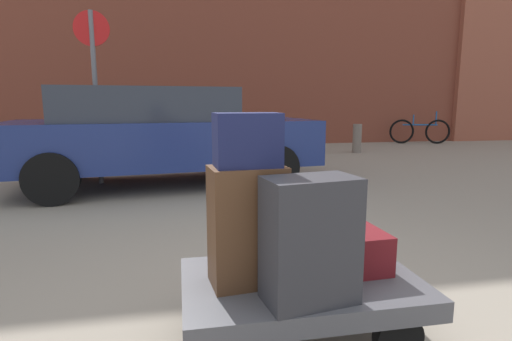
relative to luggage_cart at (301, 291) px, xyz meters
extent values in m
plane|color=gray|center=(0.00, 0.00, -0.27)|extent=(60.00, 60.00, 0.00)
cube|color=#4C4C51|center=(0.00, 0.00, 0.02)|extent=(1.19, 0.75, 0.10)
cylinder|color=black|center=(0.40, 0.25, -0.15)|extent=(0.24, 0.06, 0.24)
cylinder|color=black|center=(0.40, -0.25, -0.15)|extent=(0.24, 0.06, 0.24)
cylinder|color=black|center=(-0.40, 0.25, -0.15)|extent=(0.24, 0.06, 0.24)
cube|color=#51331E|center=(-0.27, 0.00, 0.36)|extent=(0.38, 0.26, 0.58)
cube|color=#2D2D33|center=(-0.04, -0.23, 0.35)|extent=(0.43, 0.30, 0.56)
cube|color=maroon|center=(0.18, 0.11, 0.18)|extent=(0.58, 0.47, 0.21)
cube|color=#191E47|center=(-0.27, 0.00, 0.78)|extent=(0.31, 0.21, 0.25)
cube|color=navy|center=(-0.77, 4.23, 0.37)|extent=(4.47, 2.25, 0.64)
cube|color=#2D333D|center=(-1.02, 4.20, 0.92)|extent=(2.56, 1.83, 0.46)
cylinder|color=black|center=(0.55, 5.23, 0.05)|extent=(0.66, 0.29, 0.64)
cylinder|color=black|center=(0.73, 3.54, 0.05)|extent=(0.66, 0.29, 0.64)
cylinder|color=black|center=(-2.27, 4.92, 0.05)|extent=(0.66, 0.29, 0.64)
cylinder|color=black|center=(-2.09, 3.23, 0.05)|extent=(0.66, 0.29, 0.64)
torus|color=black|center=(5.98, 9.16, 0.09)|extent=(0.71, 0.26, 0.72)
torus|color=black|center=(6.98, 8.87, 0.09)|extent=(0.71, 0.26, 0.72)
cylinder|color=#194C8C|center=(6.48, 9.01, 0.29)|extent=(0.97, 0.32, 0.04)
cylinder|color=#194C8C|center=(6.29, 9.07, 0.44)|extent=(0.05, 0.05, 0.30)
cylinder|color=#194C8C|center=(6.91, 8.89, 0.49)|extent=(0.05, 0.05, 0.40)
cylinder|color=#72665B|center=(2.40, 7.35, 0.08)|extent=(0.21, 0.21, 0.70)
cylinder|color=#72665B|center=(3.71, 7.35, 0.08)|extent=(0.21, 0.21, 0.70)
cylinder|color=slate|center=(-1.77, 4.51, 0.99)|extent=(0.07, 0.07, 2.51)
cylinder|color=red|center=(-1.77, 4.51, 2.00)|extent=(0.50, 0.04, 0.50)
camera|label=1|loc=(-0.58, -1.83, 0.95)|focal=28.16mm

